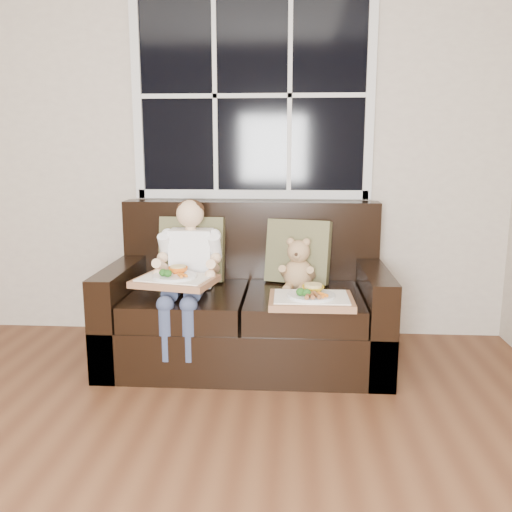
# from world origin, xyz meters

# --- Properties ---
(window_back) EXTENTS (1.62, 0.04, 1.37)m
(window_back) POSITION_xyz_m (0.50, 2.48, 1.65)
(window_back) COLOR black
(window_back) RESTS_ON room_walls
(loveseat) EXTENTS (1.70, 0.92, 0.96)m
(loveseat) POSITION_xyz_m (0.50, 2.02, 0.31)
(loveseat) COLOR black
(loveseat) RESTS_ON ground
(pillow_left) EXTENTS (0.42, 0.20, 0.43)m
(pillow_left) POSITION_xyz_m (0.12, 2.17, 0.66)
(pillow_left) COLOR #696841
(pillow_left) RESTS_ON loveseat
(pillow_right) EXTENTS (0.44, 0.28, 0.42)m
(pillow_right) POSITION_xyz_m (0.81, 2.17, 0.65)
(pillow_right) COLOR #696841
(pillow_right) RESTS_ON loveseat
(child) EXTENTS (0.37, 0.59, 0.85)m
(child) POSITION_xyz_m (0.15, 1.90, 0.64)
(child) COLOR white
(child) RESTS_ON loveseat
(teddy_bear) EXTENTS (0.21, 0.26, 0.33)m
(teddy_bear) POSITION_xyz_m (0.81, 2.01, 0.58)
(teddy_bear) COLOR tan
(teddy_bear) RESTS_ON loveseat
(tray_left) EXTENTS (0.50, 0.42, 0.10)m
(tray_left) POSITION_xyz_m (0.11, 1.70, 0.58)
(tray_left) COLOR #9B6546
(tray_left) RESTS_ON child
(tray_right) EXTENTS (0.47, 0.36, 0.11)m
(tray_right) POSITION_xyz_m (0.88, 1.67, 0.48)
(tray_right) COLOR #9B6546
(tray_right) RESTS_ON loveseat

